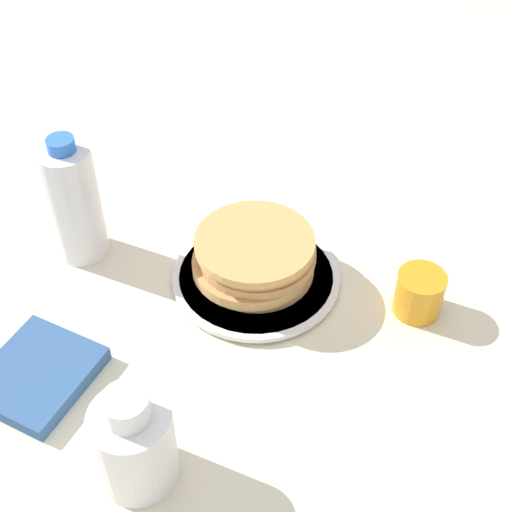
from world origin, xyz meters
TOP-DOWN VIEW (x-y plane):
  - ground_plane at (0.00, 0.00)m, footprint 4.00×4.00m
  - plate at (0.01, -0.01)m, footprint 0.23×0.23m
  - pancake_stack at (0.01, -0.01)m, footprint 0.17×0.16m
  - juice_glass at (-0.01, 0.20)m, footprint 0.06×0.06m
  - cream_jug at (0.33, -0.04)m, footprint 0.09×0.09m
  - water_bottle_near at (0.04, -0.26)m, footprint 0.07×0.07m
  - napkin at (0.26, -0.21)m, footprint 0.15×0.14m

SIDE VIEW (x-z plane):
  - ground_plane at x=0.00m, z-range 0.00..0.00m
  - plate at x=0.01m, z-range 0.00..0.01m
  - napkin at x=0.26m, z-range 0.00..0.02m
  - juice_glass at x=-0.01m, z-range 0.00..0.06m
  - pancake_stack at x=0.01m, z-range 0.01..0.08m
  - cream_jug at x=0.33m, z-range -0.01..0.13m
  - water_bottle_near at x=0.04m, z-range -0.01..0.18m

